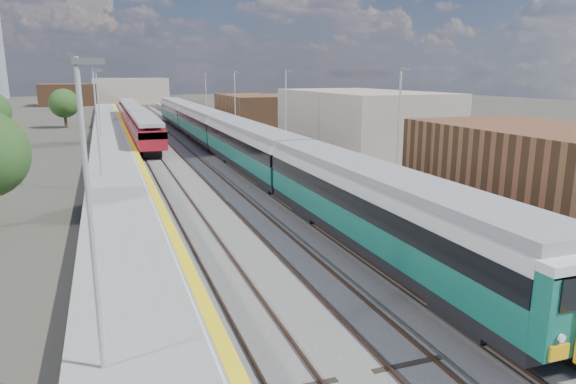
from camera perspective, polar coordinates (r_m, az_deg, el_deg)
ground at (r=55.79m, az=-9.43°, el=4.41°), size 320.00×320.00×0.00m
ballast_bed at (r=57.89m, az=-12.08°, el=4.64°), size 10.50×155.00×0.06m
tracks at (r=59.61m, az=-11.73°, el=4.96°), size 8.96×160.00×0.17m
platform_right at (r=59.26m, az=-4.84°, el=5.56°), size 4.70×155.00×8.52m
platform_left at (r=57.34m, az=-18.86°, el=4.64°), size 4.30×155.00×8.52m
buildings at (r=143.20m, az=-23.65°, el=12.95°), size 72.00×185.50×40.00m
green_train at (r=52.88m, az=-7.33°, el=6.62°), size 3.08×85.60×3.39m
red_train at (r=77.74m, az=-16.64°, el=7.94°), size 2.74×55.54×3.45m
tree_c at (r=86.68m, az=-23.64°, el=9.02°), size 4.41×4.41×5.98m
tree_d at (r=77.06m, az=4.50°, el=9.50°), size 4.12×4.12×5.59m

